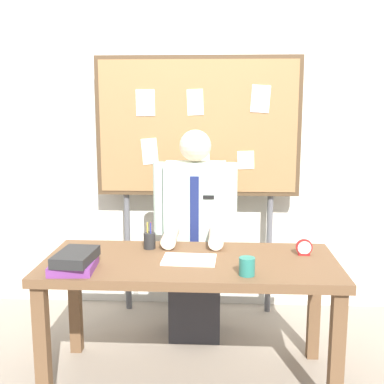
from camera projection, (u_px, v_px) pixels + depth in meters
name	position (u px, v px, depth m)	size (l,w,h in m)	color
ground_plane	(190.00, 379.00, 2.85)	(12.00, 12.00, 0.00)	gray
back_wall	(199.00, 134.00, 3.74)	(6.40, 0.08, 2.70)	silver
desk	(190.00, 275.00, 2.74)	(1.62, 0.71, 0.72)	brown
person	(195.00, 243.00, 3.28)	(0.55, 0.56, 1.41)	#2D2D33
bulletin_board	(198.00, 130.00, 3.53)	(1.47, 0.09, 1.91)	#4C3823
book_stack	(75.00, 261.00, 2.54)	(0.23, 0.29, 0.10)	#72337F
open_notebook	(189.00, 260.00, 2.70)	(0.29, 0.20, 0.01)	white
desk_clock	(304.00, 248.00, 2.79)	(0.09, 0.04, 0.09)	maroon
coffee_mug	(247.00, 266.00, 2.47)	(0.08, 0.08, 0.09)	#267266
pen_holder	(150.00, 240.00, 2.92)	(0.07, 0.07, 0.16)	#262626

